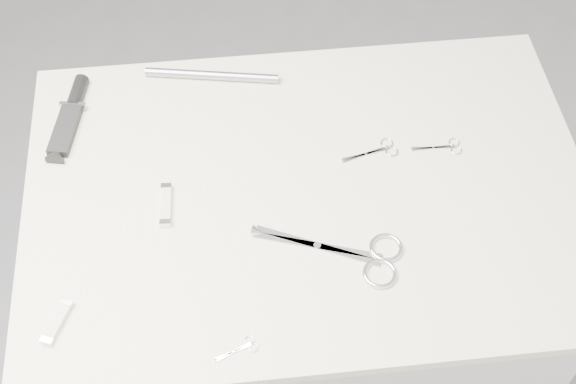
{
  "coord_description": "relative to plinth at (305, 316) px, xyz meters",
  "views": [
    {
      "loc": [
        -0.13,
        -0.85,
        2.04
      ],
      "look_at": [
        -0.04,
        -0.0,
        0.92
      ],
      "focal_mm": 50.0,
      "sensor_mm": 36.0,
      "label": 1
    }
  ],
  "objects": [
    {
      "name": "plinth",
      "position": [
        0.0,
        0.0,
        0.0
      ],
      "size": [
        0.9,
        0.6,
        0.9
      ],
      "primitive_type": "cube",
      "color": "beige",
      "rests_on": "ground"
    },
    {
      "name": "display_board",
      "position": [
        0.0,
        0.0,
        0.46
      ],
      "size": [
        1.0,
        0.7,
        0.02
      ],
      "primitive_type": "cube",
      "color": "beige",
      "rests_on": "plinth"
    },
    {
      "name": "large_shears",
      "position": [
        0.07,
        -0.15,
        0.47
      ],
      "size": [
        0.25,
        0.15,
        0.01
      ],
      "rotation": [
        0.0,
        0.0,
        -0.38
      ],
      "color": "silver",
      "rests_on": "display_board"
    },
    {
      "name": "embroidery_scissors_a",
      "position": [
        0.14,
        0.07,
        0.47
      ],
      "size": [
        0.11,
        0.05,
        0.0
      ],
      "rotation": [
        0.0,
        0.0,
        0.24
      ],
      "color": "silver",
      "rests_on": "display_board"
    },
    {
      "name": "embroidery_scissors_b",
      "position": [
        0.26,
        0.07,
        0.47
      ],
      "size": [
        0.09,
        0.04,
        0.0
      ],
      "rotation": [
        0.0,
        0.0,
        -0.02
      ],
      "color": "silver",
      "rests_on": "display_board"
    },
    {
      "name": "tiny_scissors",
      "position": [
        -0.14,
        -0.29,
        0.47
      ],
      "size": [
        0.07,
        0.04,
        0.0
      ],
      "rotation": [
        0.0,
        0.0,
        0.37
      ],
      "color": "silver",
      "rests_on": "display_board"
    },
    {
      "name": "sheathed_knife",
      "position": [
        -0.43,
        0.22,
        0.48
      ],
      "size": [
        0.07,
        0.2,
        0.02
      ],
      "rotation": [
        0.0,
        0.0,
        1.38
      ],
      "color": "black",
      "rests_on": "display_board"
    },
    {
      "name": "pocket_knife_a",
      "position": [
        -0.42,
        -0.22,
        0.47
      ],
      "size": [
        0.05,
        0.08,
        0.01
      ],
      "rotation": [
        0.0,
        0.0,
        1.17
      ],
      "color": "beige",
      "rests_on": "display_board"
    },
    {
      "name": "pocket_knife_b",
      "position": [
        -0.25,
        -0.01,
        0.48
      ],
      "size": [
        0.02,
        0.09,
        0.01
      ],
      "rotation": [
        0.0,
        0.0,
        1.53
      ],
      "color": "beige",
      "rests_on": "display_board"
    },
    {
      "name": "metal_rail",
      "position": [
        -0.16,
        0.29,
        0.48
      ],
      "size": [
        0.26,
        0.07,
        0.02
      ],
      "primitive_type": "cylinder",
      "rotation": [
        0.0,
        1.57,
        -0.19
      ],
      "color": "gray",
      "rests_on": "display_board"
    }
  ]
}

